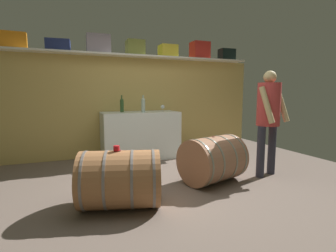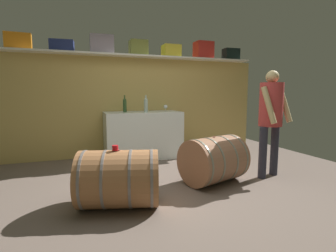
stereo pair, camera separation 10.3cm
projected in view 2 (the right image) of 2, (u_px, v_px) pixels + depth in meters
name	position (u px, v px, depth m)	size (l,w,h in m)	color
ground_plane	(165.00, 178.00, 3.89)	(6.48, 7.70, 0.02)	#695A50
back_wall_panel	(138.00, 107.00, 5.34)	(5.28, 0.10, 1.96)	tan
high_shelf_board	(139.00, 56.00, 5.08)	(4.86, 0.40, 0.03)	silver
toolcase_orange	(18.00, 41.00, 4.36)	(0.41, 0.18, 0.27)	orange
toolcase_navy	(62.00, 46.00, 4.60)	(0.40, 0.25, 0.20)	navy
toolcase_grey	(102.00, 44.00, 4.82)	(0.43, 0.27, 0.34)	gray
toolcase_olive	(138.00, 48.00, 5.05)	(0.33, 0.30, 0.29)	olive
toolcase_yellow	(171.00, 51.00, 5.28)	(0.35, 0.30, 0.24)	yellow
toolcase_red	(203.00, 50.00, 5.52)	(0.37, 0.30, 0.35)	red
toolcase_black	(231.00, 54.00, 5.75)	(0.34, 0.22, 0.25)	black
work_cabinet	(143.00, 135.00, 5.05)	(1.46, 0.65, 0.90)	white
wine_bottle_clear	(146.00, 105.00, 4.86)	(0.07, 0.07, 0.32)	#B1C5B7
wine_bottle_green	(125.00, 105.00, 4.90)	(0.07, 0.07, 0.32)	#30522A
wine_glass	(166.00, 107.00, 5.14)	(0.08, 0.08, 0.13)	white
wine_barrel_near	(119.00, 179.00, 2.85)	(1.00, 0.84, 0.65)	#9D673E
wine_barrel_far	(214.00, 160.00, 3.64)	(0.97, 0.86, 0.66)	#94664A
tasting_cup	(115.00, 148.00, 2.79)	(0.07, 0.07, 0.05)	red
winemaker_pouring	(271.00, 112.00, 3.82)	(0.52, 0.45, 1.59)	#292A37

